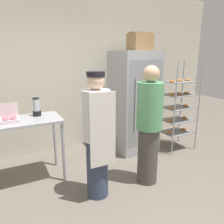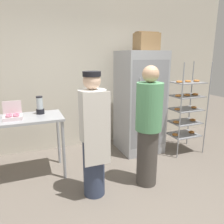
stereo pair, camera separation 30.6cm
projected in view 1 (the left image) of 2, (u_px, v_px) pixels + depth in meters
ground_plane at (140, 207)px, 2.65m from camera, size 14.00×14.00×0.00m
back_wall at (76, 70)px, 4.19m from camera, size 6.40×0.12×3.04m
refrigerator at (134, 102)px, 4.14m from camera, size 0.76×0.77×1.87m
baking_rack at (178, 107)px, 4.17m from camera, size 0.62×0.47×1.69m
prep_counter at (18, 129)px, 3.00m from camera, size 1.15×0.61×0.93m
donut_box at (9, 119)px, 2.88m from camera, size 0.25×0.20×0.24m
blender_pitcher at (37, 108)px, 3.17m from camera, size 0.12×0.12×0.27m
cardboard_storage_box at (140, 42)px, 3.89m from camera, size 0.39×0.32×0.32m
person_baker at (97, 135)px, 2.69m from camera, size 0.34×0.36×1.61m
person_customer at (149, 126)px, 3.00m from camera, size 0.35×0.35×1.67m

